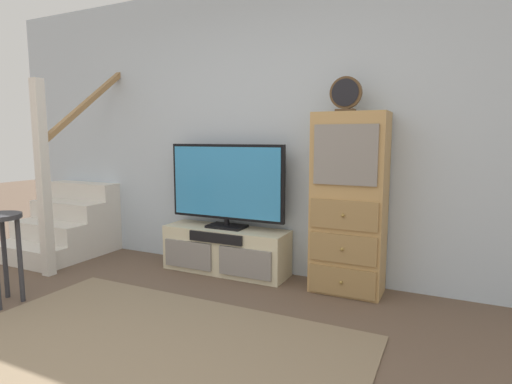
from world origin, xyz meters
TOP-DOWN VIEW (x-y plane):
  - back_wall at (0.00, 2.46)m, footprint 6.40×0.12m
  - area_rug at (0.00, 0.60)m, footprint 2.60×1.80m
  - media_console at (-0.30, 2.19)m, footprint 1.22×0.38m
  - television at (-0.30, 2.22)m, footprint 1.17×0.22m
  - side_cabinet at (0.86, 2.20)m, footprint 0.58×0.38m
  - desk_clock at (0.81, 2.19)m, footprint 0.25×0.08m
  - staircase at (-2.24, 2.20)m, footprint 1.00×1.36m

SIDE VIEW (x-z plane):
  - area_rug at x=0.00m, z-range 0.00..0.01m
  - media_console at x=-0.30m, z-range 0.00..0.43m
  - staircase at x=-2.24m, z-range -0.73..1.47m
  - side_cabinet at x=0.86m, z-range 0.00..1.48m
  - television at x=-0.30m, z-range 0.45..1.24m
  - back_wall at x=0.00m, z-range 0.00..2.70m
  - desk_clock at x=0.81m, z-range 1.48..1.76m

